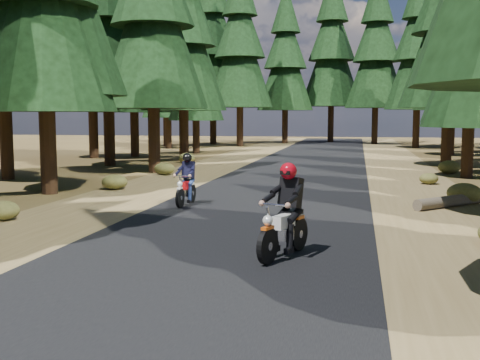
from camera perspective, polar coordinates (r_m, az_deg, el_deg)
name	(u,v)px	position (r m, az deg, el deg)	size (l,w,h in m)	color
ground	(226,242)	(12.28, -1.36, -5.85)	(120.00, 120.00, 0.00)	#433217
road	(264,205)	(17.12, 2.27, -2.41)	(6.00, 100.00, 0.01)	black
shoulder_l	(112,201)	(18.39, -12.05, -1.95)	(3.20, 100.00, 0.01)	brown
shoulder_r	(432,210)	(17.03, 17.76, -2.75)	(3.20, 100.00, 0.01)	brown
pine_forest	(311,14)	(33.30, 6.72, 15.35)	(34.59, 55.08, 16.32)	black
log_near	(476,198)	(18.81, 21.50, -1.58)	(0.32, 0.32, 5.25)	#4C4233
understory_shrubs	(270,187)	(19.31, 2.82, -0.65)	(13.88, 26.01, 0.59)	#474C1E
rider_lead	(284,226)	(10.83, 4.18, -4.41)	(1.17, 1.99, 1.70)	silver
rider_follow	(186,188)	(17.11, -5.14, -0.78)	(0.55, 1.66, 1.47)	#A20A0D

